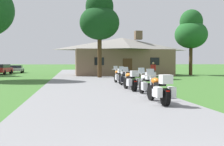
{
  "coord_description": "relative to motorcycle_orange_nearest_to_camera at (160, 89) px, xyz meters",
  "views": [
    {
      "loc": [
        -1.4,
        -1.65,
        1.6
      ],
      "look_at": [
        1.27,
        15.33,
        0.93
      ],
      "focal_mm": 42.31,
      "sensor_mm": 36.0,
      "label": 1
    }
  ],
  "objects": [
    {
      "name": "ground_plane",
      "position": [
        -1.9,
        12.24,
        -0.61
      ],
      "size": [
        500.0,
        500.0,
        0.0
      ],
      "primitive_type": "plane",
      "color": "#386628"
    },
    {
      "name": "asphalt_driveway",
      "position": [
        -1.9,
        10.24,
        -0.58
      ],
      "size": [
        6.4,
        80.0,
        0.06
      ],
      "primitive_type": "cube",
      "color": "slate",
      "rests_on": "ground"
    },
    {
      "name": "motorcycle_orange_nearest_to_camera",
      "position": [
        0.0,
        0.0,
        0.0
      ],
      "size": [
        0.78,
        2.08,
        1.3
      ],
      "rotation": [
        0.0,
        0.0,
        0.06
      ],
      "color": "black",
      "rests_on": "asphalt_driveway"
    },
    {
      "name": "motorcycle_white_second_in_row",
      "position": [
        0.22,
        2.41,
        0.0
      ],
      "size": [
        0.72,
        2.08,
        1.3
      ],
      "rotation": [
        0.0,
        0.0,
        -0.0
      ],
      "color": "black",
      "rests_on": "asphalt_driveway"
    },
    {
      "name": "motorcycle_orange_third_in_row",
      "position": [
        0.03,
        4.88,
        0.0
      ],
      "size": [
        0.85,
        2.08,
        1.3
      ],
      "rotation": [
        0.0,
        0.0,
        0.11
      ],
      "color": "black",
      "rests_on": "asphalt_driveway"
    },
    {
      "name": "motorcycle_silver_fourth_in_row",
      "position": [
        0.16,
        7.42,
        0.0
      ],
      "size": [
        0.72,
        2.08,
        1.3
      ],
      "rotation": [
        0.0,
        0.0,
        0.0
      ],
      "color": "black",
      "rests_on": "asphalt_driveway"
    },
    {
      "name": "motorcycle_orange_farthest_in_row",
      "position": [
        0.26,
        9.87,
        0.0
      ],
      "size": [
        0.81,
        2.08,
        1.3
      ],
      "rotation": [
        0.0,
        0.0,
        0.08
      ],
      "color": "black",
      "rests_on": "asphalt_driveway"
    },
    {
      "name": "stone_lodge",
      "position": [
        3.29,
        24.1,
        1.88
      ],
      "size": [
        12.61,
        6.93,
        5.74
      ],
      "color": "brown",
      "rests_on": "ground"
    },
    {
      "name": "bystander_red_shirt_near_lodge",
      "position": [
        4.77,
        15.71,
        0.32
      ],
      "size": [
        0.45,
        0.39,
        1.67
      ],
      "rotation": [
        0.0,
        0.0,
        2.48
      ],
      "color": "black",
      "rests_on": "ground"
    },
    {
      "name": "tree_right_of_lodge",
      "position": [
        12.04,
        22.66,
        5.08
      ],
      "size": [
        4.15,
        4.15,
        8.44
      ],
      "color": "#422D19",
      "rests_on": "ground"
    },
    {
      "name": "tree_by_lodge_front",
      "position": [
        -0.28,
        18.22,
        5.64
      ],
      "size": [
        4.17,
        4.17,
        9.02
      ],
      "color": "#422D19",
      "rests_on": "ground"
    },
    {
      "name": "parked_red_suv_far_left",
      "position": [
        -12.76,
        28.86,
        0.17
      ],
      "size": [
        2.15,
        4.72,
        1.4
      ],
      "rotation": [
        0.0,
        0.0,
        -0.07
      ],
      "color": "maroon",
      "rests_on": "ground"
    },
    {
      "name": "parked_silver_sedan_far_left",
      "position": [
        -11.76,
        34.19,
        0.03
      ],
      "size": [
        2.13,
        4.31,
        1.2
      ],
      "rotation": [
        0.0,
        0.0,
        0.07
      ],
      "color": "#ADAFB7",
      "rests_on": "ground"
    }
  ]
}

